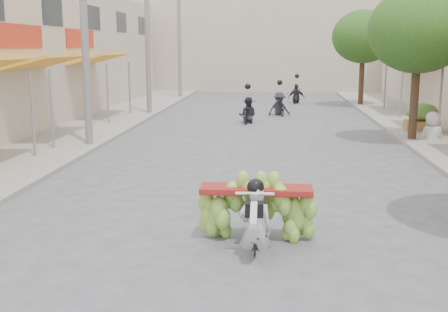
# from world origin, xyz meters

# --- Properties ---
(sidewalk_left) EXTENTS (4.00, 60.00, 0.12)m
(sidewalk_left) POSITION_xyz_m (-7.00, 15.00, 0.06)
(sidewalk_left) COLOR gray
(sidewalk_left) RESTS_ON ground
(far_building) EXTENTS (20.00, 6.00, 7.00)m
(far_building) POSITION_xyz_m (0.00, 38.00, 3.50)
(far_building) COLOR #BAA992
(far_building) RESTS_ON ground
(utility_pole_mid) EXTENTS (0.60, 0.24, 8.00)m
(utility_pole_mid) POSITION_xyz_m (-5.40, 12.00, 4.03)
(utility_pole_mid) COLOR slate
(utility_pole_mid) RESTS_ON ground
(utility_pole_far) EXTENTS (0.60, 0.24, 8.00)m
(utility_pole_far) POSITION_xyz_m (-5.40, 21.00, 4.03)
(utility_pole_far) COLOR slate
(utility_pole_far) RESTS_ON ground
(utility_pole_back) EXTENTS (0.60, 0.24, 8.00)m
(utility_pole_back) POSITION_xyz_m (-5.40, 30.00, 4.03)
(utility_pole_back) COLOR slate
(utility_pole_back) RESTS_ON ground
(street_tree_mid) EXTENTS (3.40, 3.40, 5.25)m
(street_tree_mid) POSITION_xyz_m (5.40, 14.00, 3.78)
(street_tree_mid) COLOR #3A2719
(street_tree_mid) RESTS_ON ground
(street_tree_far) EXTENTS (3.40, 3.40, 5.25)m
(street_tree_far) POSITION_xyz_m (5.40, 26.00, 3.78)
(street_tree_far) COLOR #3A2719
(street_tree_far) RESTS_ON ground
(produce_crate_far) EXTENTS (1.20, 0.88, 1.16)m
(produce_crate_far) POSITION_xyz_m (6.20, 16.00, 0.71)
(produce_crate_far) COLOR olive
(produce_crate_far) RESTS_ON ground
(banana_motorbike) EXTENTS (2.20, 1.76, 1.94)m
(banana_motorbike) POSITION_xyz_m (0.34, 3.28, 0.67)
(banana_motorbike) COLOR black
(banana_motorbike) RESTS_ON ground
(pedestrian) EXTENTS (1.01, 0.73, 1.86)m
(pedestrian) POSITION_xyz_m (6.11, 14.16, 1.05)
(pedestrian) COLOR silver
(pedestrian) RESTS_ON ground
(bg_motorbike_a) EXTENTS (0.83, 1.70, 1.95)m
(bg_motorbike_a) POSITION_xyz_m (-0.52, 18.48, 0.74)
(bg_motorbike_a) COLOR black
(bg_motorbike_a) RESTS_ON ground
(bg_motorbike_b) EXTENTS (1.17, 1.74, 1.95)m
(bg_motorbike_b) POSITION_xyz_m (0.87, 21.30, 0.85)
(bg_motorbike_b) COLOR black
(bg_motorbike_b) RESTS_ON ground
(bg_motorbike_c) EXTENTS (1.01, 1.51, 1.95)m
(bg_motorbike_c) POSITION_xyz_m (1.92, 27.38, 0.83)
(bg_motorbike_c) COLOR black
(bg_motorbike_c) RESTS_ON ground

